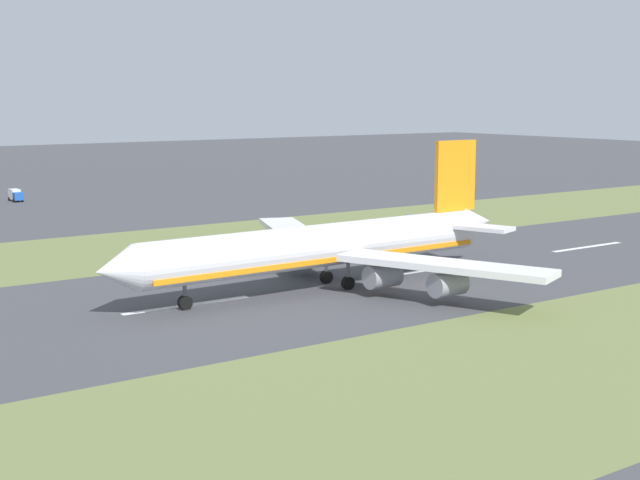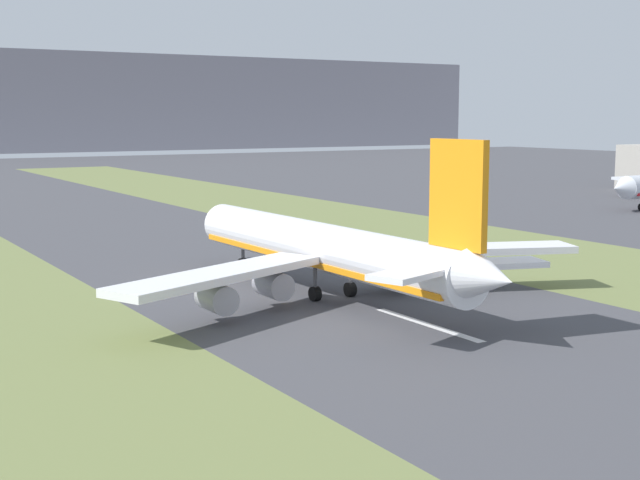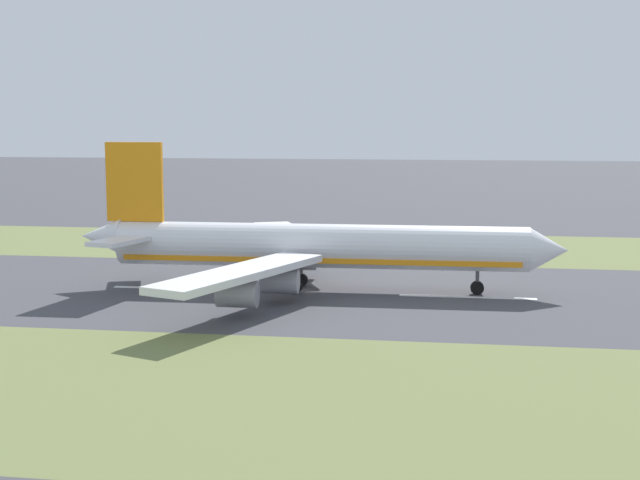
% 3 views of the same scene
% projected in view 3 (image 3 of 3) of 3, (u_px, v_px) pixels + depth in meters
% --- Properties ---
extents(ground_plane, '(800.00, 800.00, 0.00)m').
position_uv_depth(ground_plane, '(297.00, 292.00, 121.10)').
color(ground_plane, '#424247').
extents(grass_median_west, '(40.00, 600.00, 0.01)m').
position_uv_depth(grass_median_west, '(339.00, 246.00, 165.18)').
color(grass_median_west, olive).
rests_on(grass_median_west, ground).
extents(grass_median_east, '(40.00, 600.00, 0.01)m').
position_uv_depth(grass_median_east, '(205.00, 391.00, 77.01)').
color(grass_median_east, olive).
rests_on(grass_median_east, ground).
extents(centreline_dash_mid, '(1.20, 18.00, 0.01)m').
position_uv_depth(centreline_dash_mid, '(176.00, 288.00, 123.63)').
color(centreline_dash_mid, silver).
rests_on(centreline_dash_mid, ground).
extents(centreline_dash_far, '(1.20, 18.00, 0.01)m').
position_uv_depth(centreline_dash_far, '(468.00, 297.00, 117.69)').
color(centreline_dash_far, silver).
rests_on(centreline_dash_far, ground).
extents(airplane_main_jet, '(64.12, 67.10, 20.20)m').
position_uv_depth(airplane_main_jet, '(306.00, 247.00, 121.66)').
color(airplane_main_jet, white).
rests_on(airplane_main_jet, ground).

